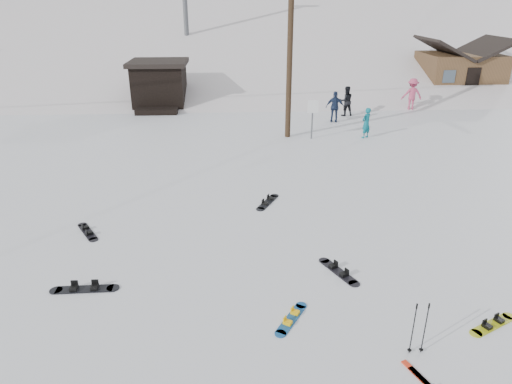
{
  "coord_description": "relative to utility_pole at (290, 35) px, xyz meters",
  "views": [
    {
      "loc": [
        -0.68,
        -7.26,
        6.24
      ],
      "look_at": [
        -0.07,
        4.0,
        1.4
      ],
      "focal_mm": 32.0,
      "sensor_mm": 36.0,
      "label": 1
    }
  ],
  "objects": [
    {
      "name": "ground",
      "position": [
        -2.0,
        -14.0,
        -4.68
      ],
      "size": [
        200.0,
        200.0,
        0.0
      ],
      "primitive_type": "plane",
      "color": "white",
      "rests_on": "ground"
    },
    {
      "name": "ski_slope",
      "position": [
        -2.0,
        41.0,
        -16.68
      ],
      "size": [
        60.0,
        85.24,
        65.97
      ],
      "primitive_type": "cube",
      "rotation": [
        0.31,
        0.0,
        0.0
      ],
      "color": "silver",
      "rests_on": "ground"
    },
    {
      "name": "treeline_crest",
      "position": [
        -2.0,
        72.0,
        -4.68
      ],
      "size": [
        50.0,
        6.0,
        10.0
      ],
      "primitive_type": null,
      "color": "black",
      "rests_on": "ski_slope"
    },
    {
      "name": "utility_pole",
      "position": [
        0.0,
        0.0,
        0.0
      ],
      "size": [
        2.0,
        0.26,
        9.0
      ],
      "color": "#3A2819",
      "rests_on": "ground"
    },
    {
      "name": "trail_sign",
      "position": [
        1.1,
        -0.42,
        -3.41
      ],
      "size": [
        0.5,
        0.09,
        1.85
      ],
      "color": "#595B60",
      "rests_on": "ground"
    },
    {
      "name": "lift_hut",
      "position": [
        -7.0,
        6.94,
        -3.32
      ],
      "size": [
        3.4,
        4.1,
        2.75
      ],
      "color": "black",
      "rests_on": "ground"
    },
    {
      "name": "cabin",
      "position": [
        13.0,
        10.0,
        -3.2
      ],
      "size": [
        5.39,
        4.4,
        3.77
      ],
      "color": "brown",
      "rests_on": "ground"
    },
    {
      "name": "hero_snowboard",
      "position": [
        -1.52,
        -13.57,
        -4.66
      ],
      "size": [
        0.79,
        1.12,
        0.09
      ],
      "rotation": [
        0.0,
        0.0,
        1.01
      ],
      "color": "#165293",
      "rests_on": "ground"
    },
    {
      "name": "ski_poles",
      "position": [
        0.72,
        -14.65,
        -4.11
      ],
      "size": [
        0.31,
        0.08,
        1.12
      ],
      "color": "black",
      "rests_on": "ground"
    },
    {
      "name": "board_scatter_a",
      "position": [
        -6.17,
        -12.26,
        -4.65
      ],
      "size": [
        1.59,
        0.32,
        0.11
      ],
      "rotation": [
        0.0,
        0.0,
        0.02
      ],
      "color": "black",
      "rests_on": "ground"
    },
    {
      "name": "board_scatter_b",
      "position": [
        -6.9,
        -9.42,
        -4.66
      ],
      "size": [
        0.84,
        1.2,
        0.1
      ],
      "rotation": [
        0.0,
        0.0,
        2.13
      ],
      "color": "black",
      "rests_on": "ground"
    },
    {
      "name": "board_scatter_d",
      "position": [
        -0.14,
        -11.85,
        -4.65
      ],
      "size": [
        0.78,
        1.32,
        0.1
      ],
      "rotation": [
        0.0,
        0.0,
        -1.12
      ],
      "color": "black",
      "rests_on": "ground"
    },
    {
      "name": "board_scatter_e",
      "position": [
        2.61,
        -13.98,
        -4.66
      ],
      "size": [
        1.21,
        0.73,
        0.09
      ],
      "rotation": [
        0.0,
        0.0,
        0.46
      ],
      "color": "#BDC515",
      "rests_on": "ground"
    },
    {
      "name": "board_scatter_f",
      "position": [
        -1.56,
        -7.64,
        -4.65
      ],
      "size": [
        0.82,
        1.32,
        0.1
      ],
      "rotation": [
        0.0,
        0.0,
        1.09
      ],
      "color": "black",
      "rests_on": "ground"
    },
    {
      "name": "skier_teal",
      "position": [
        3.7,
        -0.4,
        -3.96
      ],
      "size": [
        0.63,
        0.59,
        1.45
      ],
      "primitive_type": "imported",
      "rotation": [
        0.0,
        0.0,
        3.77
      ],
      "color": "#0C6979",
      "rests_on": "ground"
    },
    {
      "name": "skier_dark",
      "position": [
        3.78,
        4.04,
        -3.85
      ],
      "size": [
        0.87,
        0.72,
        1.66
      ],
      "primitive_type": "imported",
      "rotation": [
        0.0,
        0.0,
        3.26
      ],
      "color": "black",
      "rests_on": "ground"
    },
    {
      "name": "skier_pink",
      "position": [
        8.03,
        5.31,
        -3.76
      ],
      "size": [
        1.22,
        0.74,
        1.84
      ],
      "primitive_type": "imported",
      "rotation": [
        0.0,
        0.0,
        3.1
      ],
      "color": "#C04369",
      "rests_on": "ground"
    },
    {
      "name": "skier_navy",
      "position": [
        2.84,
        2.62,
        -3.86
      ],
      "size": [
        1.02,
        0.55,
        1.65
      ],
      "primitive_type": "imported",
      "rotation": [
        0.0,
        0.0,
        2.98
      ],
      "color": "#1D2A48",
      "rests_on": "ground"
    }
  ]
}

